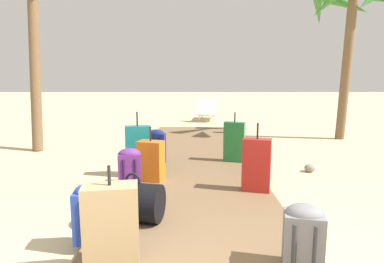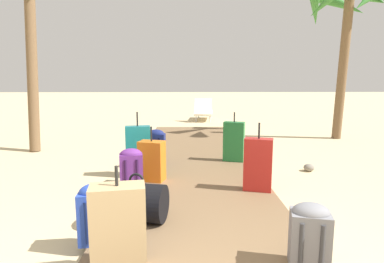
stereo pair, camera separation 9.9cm
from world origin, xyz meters
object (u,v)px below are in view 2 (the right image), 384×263
(suitcase_teal, at_px, (138,149))
(lounge_chair, at_px, (204,111))
(backpack_navy, at_px, (156,146))
(palm_tree_far_right, at_px, (344,13))
(suitcase_red, at_px, (258,164))
(backpack_grey, at_px, (310,233))
(suitcase_orange, at_px, (152,161))
(duffel_bag_black, at_px, (137,202))
(backpack_purple, at_px, (131,169))
(suitcase_green, at_px, (234,142))
(backpack_blue, at_px, (98,211))
(suitcase_tan, at_px, (119,229))

(suitcase_teal, relative_size, lounge_chair, 0.60)
(backpack_navy, distance_m, palm_tree_far_right, 5.67)
(suitcase_red, height_order, backpack_grey, suitcase_red)
(suitcase_orange, distance_m, backpack_grey, 2.63)
(duffel_bag_black, bearing_deg, lounge_chair, 82.45)
(backpack_purple, bearing_deg, suitcase_orange, 67.05)
(backpack_purple, bearing_deg, suitcase_green, 45.93)
(backpack_purple, bearing_deg, suitcase_teal, 92.85)
(palm_tree_far_right, bearing_deg, duffel_bag_black, -130.97)
(palm_tree_far_right, bearing_deg, backpack_blue, -130.26)
(suitcase_orange, distance_m, suitcase_red, 1.48)
(duffel_bag_black, bearing_deg, backpack_navy, 90.21)
(backpack_navy, distance_m, duffel_bag_black, 2.29)
(suitcase_orange, distance_m, backpack_blue, 1.82)
(suitcase_tan, bearing_deg, suitcase_teal, 95.01)
(duffel_bag_black, relative_size, palm_tree_far_right, 0.17)
(suitcase_tan, bearing_deg, suitcase_orange, 89.51)
(suitcase_red, bearing_deg, suitcase_teal, 151.53)
(suitcase_green, xyz_separation_m, lounge_chair, (-0.20, 6.18, -0.10))
(palm_tree_far_right, bearing_deg, suitcase_green, -139.80)
(duffel_bag_black, distance_m, suitcase_teal, 1.83)
(backpack_navy, xyz_separation_m, backpack_purple, (-0.19, -1.44, -0.01))
(suitcase_teal, xyz_separation_m, backpack_grey, (1.69, -2.67, -0.09))
(suitcase_teal, bearing_deg, lounge_chair, 78.51)
(backpack_purple, distance_m, palm_tree_far_right, 6.58)
(backpack_navy, bearing_deg, suitcase_orange, -88.57)
(duffel_bag_black, distance_m, backpack_purple, 0.88)
(backpack_navy, height_order, suitcase_orange, suitcase_orange)
(suitcase_green, distance_m, backpack_blue, 3.30)
(suitcase_orange, height_order, backpack_grey, suitcase_orange)
(suitcase_orange, relative_size, suitcase_teal, 0.83)
(suitcase_tan, height_order, palm_tree_far_right, palm_tree_far_right)
(backpack_blue, bearing_deg, suitcase_tan, -59.44)
(suitcase_red, relative_size, palm_tree_far_right, 0.23)
(backpack_grey, height_order, lounge_chair, lounge_chair)
(backpack_purple, distance_m, backpack_grey, 2.37)
(backpack_blue, height_order, palm_tree_far_right, palm_tree_far_right)
(suitcase_tan, distance_m, suitcase_red, 2.30)
(duffel_bag_black, relative_size, suitcase_tan, 0.79)
(backpack_navy, bearing_deg, palm_tree_far_right, 31.48)
(suitcase_tan, bearing_deg, duffel_bag_black, 89.75)
(suitcase_orange, height_order, lounge_chair, suitcase_orange)
(suitcase_green, distance_m, lounge_chair, 6.18)
(suitcase_tan, relative_size, palm_tree_far_right, 0.21)
(suitcase_red, distance_m, backpack_grey, 1.77)
(suitcase_green, xyz_separation_m, palm_tree_far_right, (2.92, 2.47, 2.62))
(backpack_navy, relative_size, suitcase_red, 0.66)
(suitcase_green, bearing_deg, backpack_blue, -119.18)
(backpack_navy, distance_m, suitcase_red, 2.00)
(duffel_bag_black, height_order, suitcase_red, suitcase_red)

